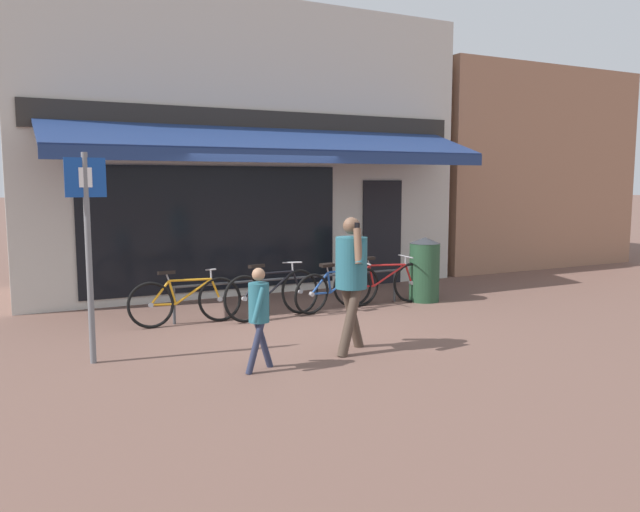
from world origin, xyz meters
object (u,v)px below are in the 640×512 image
Objects in this scene: pedestrian_adult at (351,270)px; litter_bin at (424,269)px; bicycle_black at (273,293)px; bicycle_red at (382,283)px; pedestrian_child at (259,308)px; bicycle_orange at (186,300)px; parking_sign at (88,236)px; bicycle_blue at (338,289)px.

pedestrian_adult is 3.59m from litter_bin.
bicycle_black is 2.88m from litter_bin.
pedestrian_child is (-3.22, -2.53, 0.33)m from bicycle_red.
pedestrian_adult reaches higher than litter_bin.
bicycle_orange is at bearing -70.00° from pedestrian_adult.
bicycle_red is 0.74× the size of parking_sign.
bicycle_red is 3.08m from pedestrian_adult.
bicycle_blue is 1.74m from litter_bin.
parking_sign reaches higher than litter_bin.
bicycle_red is 1.59× the size of litter_bin.
parking_sign is (-1.61, 1.13, 0.77)m from pedestrian_child.
pedestrian_adult is 3.07m from parking_sign.
litter_bin is at bearing -0.65° from bicycle_orange.
bicycle_red is (3.36, -0.06, 0.01)m from bicycle_orange.
bicycle_orange is 2.85m from pedestrian_adult.
pedestrian_child reaches higher than bicycle_red.
litter_bin is at bearing -151.70° from pedestrian_adult.
pedestrian_adult is at bearing -57.94° from bicycle_orange.
bicycle_black is at bearing -119.05° from pedestrian_child.
bicycle_orange is 1.01× the size of pedestrian_adult.
bicycle_orange is 4.19m from litter_bin.
bicycle_orange is 0.97× the size of bicycle_blue.
pedestrian_child is (0.14, -2.59, 0.35)m from bicycle_orange.
bicycle_black is 0.96× the size of bicycle_red.
bicycle_orange is 0.94× the size of bicycle_red.
pedestrian_child reaches higher than litter_bin.
bicycle_red is 5.15m from parking_sign.
bicycle_orange is 2.46m from bicycle_blue.
bicycle_red is at bearing 0.01° from bicycle_orange.
bicycle_black reaches higher than bicycle_orange.
bicycle_red is at bearing 16.17° from parking_sign.
bicycle_black is 1.14m from bicycle_blue.
pedestrian_adult is (0.12, -2.22, 0.64)m from bicycle_black.
pedestrian_adult reaches higher than bicycle_blue.
bicycle_blue is at bearing -166.69° from bicycle_red.
bicycle_red reaches higher than bicycle_orange.
bicycle_blue is 4.28m from parking_sign.
bicycle_blue is (2.45, -0.17, 0.00)m from bicycle_orange.
pedestrian_adult is (1.43, -2.38, 0.66)m from bicycle_orange.
litter_bin is at bearing -9.06° from bicycle_blue.
bicycle_orange is 1.45× the size of pedestrian_child.
bicycle_black is 2.05m from bicycle_red.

